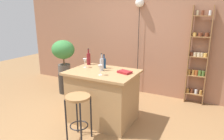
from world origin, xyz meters
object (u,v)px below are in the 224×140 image
(plant_stool, at_px, (65,83))
(pendant_globe_light, at_px, (140,4))
(cookbook, at_px, (125,72))
(wine_glass_left, at_px, (85,61))
(potted_plant, at_px, (63,52))
(bottle_sauce_amber, at_px, (89,59))
(spice_shelf, at_px, (198,57))
(bar_stool, at_px, (78,107))
(bottle_spirits_clear, at_px, (102,64))
(bottle_olive_oil, at_px, (104,63))
(wine_glass_center, at_px, (100,68))

(plant_stool, height_order, pendant_globe_light, pendant_globe_light)
(cookbook, bearing_deg, wine_glass_left, -164.39)
(potted_plant, bearing_deg, bottle_sauce_amber, -24.13)
(spice_shelf, relative_size, pendant_globe_light, 0.92)
(wine_glass_left, bearing_deg, bottle_sauce_amber, 105.33)
(bar_stool, xyz_separation_m, bottle_sauce_amber, (-0.43, 0.95, 0.49))
(bottle_sauce_amber, bearing_deg, plant_stool, 155.87)
(plant_stool, distance_m, potted_plant, 0.74)
(bar_stool, bearing_deg, potted_plant, 135.62)
(wine_glass_left, bearing_deg, pendant_globe_light, 72.21)
(bar_stool, relative_size, wine_glass_left, 4.24)
(pendant_globe_light, bearing_deg, spice_shelf, -1.01)
(spice_shelf, bearing_deg, potted_plant, -164.34)
(potted_plant, height_order, bottle_spirits_clear, potted_plant)
(potted_plant, distance_m, wine_glass_left, 1.23)
(spice_shelf, distance_m, bottle_sauce_amber, 2.19)
(plant_stool, xyz_separation_m, bottle_spirits_clear, (1.42, -0.69, 0.77))
(bottle_olive_oil, xyz_separation_m, wine_glass_center, (0.16, -0.40, 0.02))
(bottle_spirits_clear, relative_size, wine_glass_center, 1.78)
(potted_plant, xyz_separation_m, wine_glass_left, (1.05, -0.65, 0.04))
(spice_shelf, xyz_separation_m, plant_stool, (-2.80, -0.79, -0.75))
(bottle_spirits_clear, distance_m, wine_glass_center, 0.27)
(potted_plant, bearing_deg, cookbook, -19.95)
(bottle_olive_oil, distance_m, bottle_sauce_amber, 0.40)
(potted_plant, relative_size, cookbook, 3.76)
(bottle_olive_oil, bearing_deg, wine_glass_center, -68.63)
(bottle_spirits_clear, bearing_deg, wine_glass_center, -64.76)
(spice_shelf, xyz_separation_m, pendant_globe_light, (-1.29, 0.02, 1.04))
(spice_shelf, relative_size, potted_plant, 2.52)
(potted_plant, bearing_deg, wine_glass_center, -31.54)
(cookbook, bearing_deg, spice_shelf, 72.51)
(pendant_globe_light, bearing_deg, wine_glass_left, -107.79)
(cookbook, height_order, pendant_globe_light, pendant_globe_light)
(spice_shelf, bearing_deg, cookbook, -123.91)
(plant_stool, relative_size, wine_glass_left, 2.87)
(wine_glass_center, xyz_separation_m, cookbook, (0.29, 0.28, -0.10))
(bottle_olive_oil, height_order, pendant_globe_light, pendant_globe_light)
(bar_stool, relative_size, cookbook, 3.31)
(bottle_olive_oil, height_order, bottle_sauce_amber, bottle_sauce_amber)
(bottle_sauce_amber, relative_size, pendant_globe_light, 0.14)
(cookbook, bearing_deg, wine_glass_center, -119.95)
(bottle_spirits_clear, height_order, wine_glass_center, bottle_spirits_clear)
(bottle_olive_oil, xyz_separation_m, wine_glass_left, (-0.33, -0.11, 0.02))
(bottle_olive_oil, xyz_separation_m, bottle_sauce_amber, (-0.39, 0.10, 0.02))
(plant_stool, distance_m, bottle_spirits_clear, 1.76)
(spice_shelf, bearing_deg, plant_stool, -164.34)
(bottle_olive_oil, bearing_deg, bar_stool, -87.05)
(wine_glass_center, bearing_deg, bottle_sauce_amber, 137.57)
(bottle_olive_oil, bearing_deg, cookbook, -15.04)
(bar_stool, relative_size, bottle_olive_oil, 2.77)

